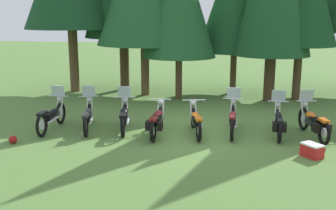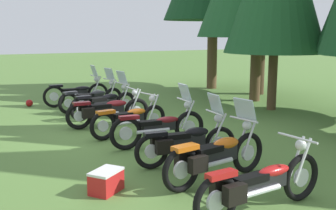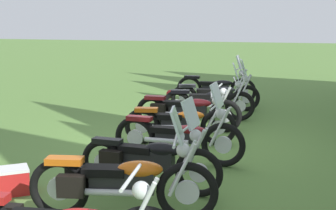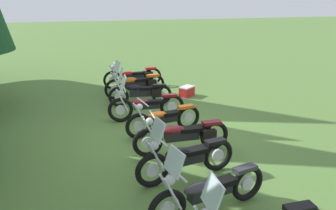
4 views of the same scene
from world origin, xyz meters
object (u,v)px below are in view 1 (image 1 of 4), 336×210
(motorcycle_0, at_px, (52,116))
(motorcycle_7, at_px, (314,122))
(motorcycle_1, at_px, (88,116))
(motorcycle_2, at_px, (124,117))
(motorcycle_5, at_px, (233,119))
(dropped_helmet, at_px, (13,139))
(picnic_cooler, at_px, (312,150))
(motorcycle_4, at_px, (196,121))
(motorcycle_6, at_px, (279,122))
(motorcycle_3, at_px, (157,121))

(motorcycle_0, relative_size, motorcycle_7, 1.00)
(motorcycle_1, bearing_deg, motorcycle_2, -102.13)
(motorcycle_5, xyz_separation_m, dropped_helmet, (-6.43, -1.91, -0.34))
(motorcycle_7, distance_m, picnic_cooler, 1.88)
(dropped_helmet, bearing_deg, motorcycle_2, 31.07)
(motorcycle_4, distance_m, dropped_helmet, 5.54)
(motorcycle_0, bearing_deg, motorcycle_4, -89.25)
(motorcycle_0, distance_m, motorcycle_5, 5.87)
(motorcycle_2, xyz_separation_m, motorcycle_4, (2.35, -0.12, -0.03))
(motorcycle_0, xyz_separation_m, motorcycle_6, (7.26, 0.27, -0.02))
(motorcycle_2, bearing_deg, motorcycle_6, -100.46)
(motorcycle_4, height_order, motorcycle_7, motorcycle_7)
(motorcycle_3, distance_m, picnic_cooler, 4.66)
(motorcycle_2, xyz_separation_m, motorcycle_5, (3.50, 0.15, -0.00))
(motorcycle_1, xyz_separation_m, picnic_cooler, (6.76, -1.75, -0.26))
(motorcycle_2, relative_size, motorcycle_6, 1.03)
(picnic_cooler, bearing_deg, motorcycle_5, 136.83)
(motorcycle_2, height_order, picnic_cooler, motorcycle_2)
(motorcycle_2, distance_m, motorcycle_7, 5.96)
(motorcycle_2, height_order, motorcycle_3, motorcycle_2)
(motorcycle_5, bearing_deg, motorcycle_4, 105.22)
(motorcycle_1, bearing_deg, motorcycle_0, 86.09)
(motorcycle_3, height_order, picnic_cooler, motorcycle_3)
(motorcycle_3, bearing_deg, motorcycle_0, 88.24)
(motorcycle_2, relative_size, motorcycle_5, 0.96)
(motorcycle_4, distance_m, picnic_cooler, 3.62)
(motorcycle_1, height_order, motorcycle_2, motorcycle_2)
(motorcycle_3, distance_m, dropped_helmet, 4.34)
(motorcycle_0, xyz_separation_m, motorcycle_1, (1.15, 0.20, -0.03))
(motorcycle_5, bearing_deg, motorcycle_1, 94.48)
(motorcycle_3, bearing_deg, motorcycle_6, -85.44)
(dropped_helmet, bearing_deg, motorcycle_4, 17.35)
(motorcycle_7, xyz_separation_m, picnic_cooler, (-0.40, -1.81, -0.30))
(motorcycle_7, bearing_deg, motorcycle_4, 81.67)
(motorcycle_0, height_order, dropped_helmet, motorcycle_0)
(picnic_cooler, bearing_deg, motorcycle_1, 165.52)
(motorcycle_3, relative_size, motorcycle_7, 1.03)
(motorcycle_1, xyz_separation_m, motorcycle_2, (1.21, 0.03, 0.02))
(motorcycle_1, distance_m, motorcycle_3, 2.36)
(motorcycle_2, bearing_deg, picnic_cooler, -118.62)
(motorcycle_5, xyz_separation_m, motorcycle_7, (2.46, -0.12, 0.03))
(motorcycle_2, height_order, motorcycle_4, motorcycle_2)
(motorcycle_4, xyz_separation_m, motorcycle_6, (2.56, 0.15, 0.02))
(motorcycle_6, bearing_deg, motorcycle_2, 94.49)
(motorcycle_2, distance_m, motorcycle_3, 1.18)
(motorcycle_1, xyz_separation_m, dropped_helmet, (-1.72, -1.73, -0.32))
(motorcycle_3, height_order, dropped_helmet, motorcycle_3)
(motorcycle_3, height_order, motorcycle_5, motorcycle_5)
(motorcycle_3, bearing_deg, dropped_helmet, 109.13)
(motorcycle_2, bearing_deg, motorcycle_5, -98.41)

